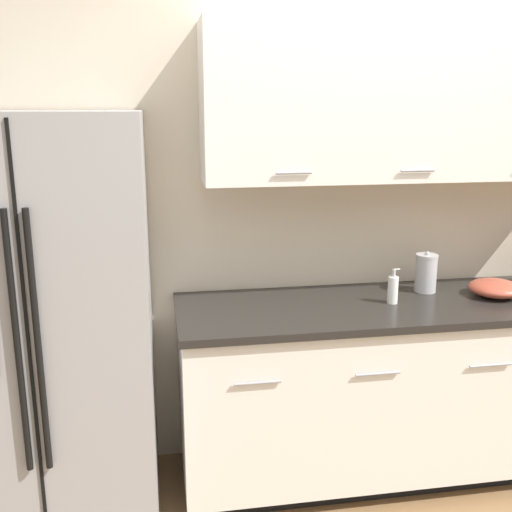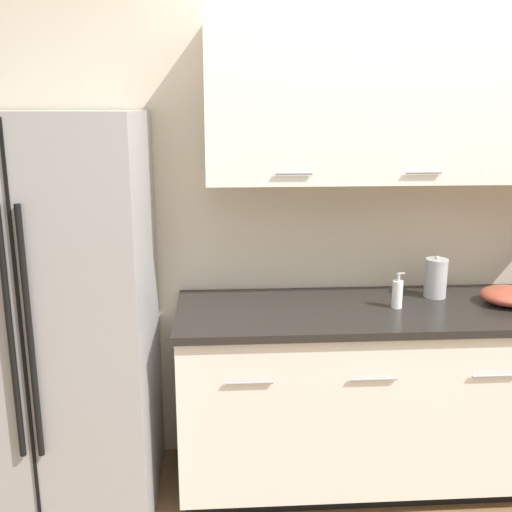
% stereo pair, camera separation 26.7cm
% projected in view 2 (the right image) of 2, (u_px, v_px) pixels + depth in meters
% --- Properties ---
extents(wall_back, '(10.00, 0.39, 2.60)m').
position_uv_depth(wall_back, '(398.00, 185.00, 2.94)').
color(wall_back, beige).
rests_on(wall_back, ground_plane).
extents(counter_unit, '(2.20, 0.64, 0.90)m').
position_uv_depth(counter_unit, '(408.00, 393.00, 2.89)').
color(counter_unit, black).
rests_on(counter_unit, ground_plane).
extents(refrigerator, '(0.85, 0.80, 1.79)m').
position_uv_depth(refrigerator, '(52.00, 321.00, 2.61)').
color(refrigerator, '#9E9EA0').
rests_on(refrigerator, ground_plane).
extents(soap_dispenser, '(0.05, 0.05, 0.17)m').
position_uv_depth(soap_dispenser, '(397.00, 294.00, 2.74)').
color(soap_dispenser, white).
rests_on(soap_dispenser, counter_unit).
extents(steel_canister, '(0.11, 0.11, 0.21)m').
position_uv_depth(steel_canister, '(436.00, 278.00, 2.89)').
color(steel_canister, '#B7B7BA').
rests_on(steel_canister, counter_unit).
extents(mixing_bowl, '(0.25, 0.25, 0.08)m').
position_uv_depth(mixing_bowl, '(508.00, 296.00, 2.80)').
color(mixing_bowl, '#B24C38').
rests_on(mixing_bowl, counter_unit).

